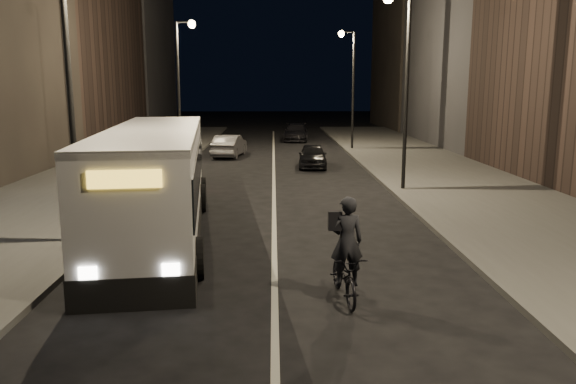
{
  "coord_description": "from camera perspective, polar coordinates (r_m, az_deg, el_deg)",
  "views": [
    {
      "loc": [
        -0.01,
        -11.8,
        4.54
      ],
      "look_at": [
        0.41,
        4.22,
        1.5
      ],
      "focal_mm": 35.0,
      "sensor_mm": 36.0,
      "label": 1
    }
  ],
  "objects": [
    {
      "name": "city_bus",
      "position": [
        17.55,
        -13.28,
        1.46
      ],
      "size": [
        3.93,
        12.43,
        3.3
      ],
      "rotation": [
        0.0,
        0.0,
        0.11
      ],
      "color": "silver",
      "rests_on": "ground"
    },
    {
      "name": "streetlight_right_mid",
      "position": [
        24.41,
        11.43,
        12.47
      ],
      "size": [
        1.2,
        0.44,
        8.12
      ],
      "color": "black",
      "rests_on": "sidewalk_right"
    },
    {
      "name": "car_mid",
      "position": [
        36.62,
        -5.97,
        4.7
      ],
      "size": [
        2.09,
        4.52,
        1.43
      ],
      "primitive_type": "imported",
      "rotation": [
        0.0,
        0.0,
        3.01
      ],
      "color": "#3B3B3E",
      "rests_on": "ground"
    },
    {
      "name": "car_far",
      "position": [
        47.11,
        0.8,
        6.08
      ],
      "size": [
        2.3,
        4.97,
        1.41
      ],
      "primitive_type": "imported",
      "rotation": [
        0.0,
        0.0,
        -0.07
      ],
      "color": "black",
      "rests_on": "ground"
    },
    {
      "name": "ground",
      "position": [
        12.64,
        -1.37,
        -10.31
      ],
      "size": [
        180.0,
        180.0,
        0.0
      ],
      "primitive_type": "plane",
      "color": "black",
      "rests_on": "ground"
    },
    {
      "name": "car_near",
      "position": [
        31.73,
        2.51,
        3.7
      ],
      "size": [
        1.76,
        3.91,
        1.3
      ],
      "primitive_type": "imported",
      "rotation": [
        0.0,
        0.0,
        -0.06
      ],
      "color": "black",
      "rests_on": "ground"
    },
    {
      "name": "sidewalk_right",
      "position": [
        27.53,
        16.54,
        0.98
      ],
      "size": [
        7.0,
        70.0,
        0.16
      ],
      "primitive_type": "cube",
      "color": "#3D3D3A",
      "rests_on": "ground"
    },
    {
      "name": "sidewalk_left",
      "position": [
        27.52,
        -19.44,
        0.8
      ],
      "size": [
        7.0,
        70.0,
        0.16
      ],
      "primitive_type": "cube",
      "color": "#3D3D3A",
      "rests_on": "ground"
    },
    {
      "name": "streetlight_left_near",
      "position": [
        16.69,
        -20.62,
        12.89
      ],
      "size": [
        1.2,
        0.44,
        8.12
      ],
      "color": "black",
      "rests_on": "sidewalk_left"
    },
    {
      "name": "streetlight_right_far",
      "position": [
        40.16,
        6.29,
        11.86
      ],
      "size": [
        1.2,
        0.44,
        8.12
      ],
      "color": "black",
      "rests_on": "sidewalk_right"
    },
    {
      "name": "cyclist_on_bicycle",
      "position": [
        12.1,
        5.83,
        -7.48
      ],
      "size": [
        0.91,
        2.07,
        2.31
      ],
      "rotation": [
        0.0,
        0.0,
        0.11
      ],
      "color": "black",
      "rests_on": "ground"
    },
    {
      "name": "streetlight_left_far",
      "position": [
        34.23,
        -10.67,
        11.94
      ],
      "size": [
        1.2,
        0.44,
        8.12
      ],
      "color": "black",
      "rests_on": "sidewalk_left"
    }
  ]
}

